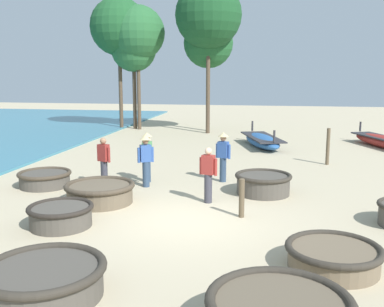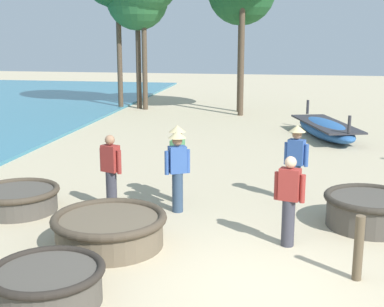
# 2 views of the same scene
# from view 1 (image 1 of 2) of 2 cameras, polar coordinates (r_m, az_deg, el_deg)

# --- Properties ---
(ground_plane) EXTENTS (80.00, 80.00, 0.00)m
(ground_plane) POSITION_cam_1_polar(r_m,az_deg,el_deg) (11.27, -0.81, -8.44)
(ground_plane) COLOR #BCAD8C
(coracle_tilted) EXTENTS (1.80, 1.80, 0.47)m
(coracle_tilted) POSITION_cam_1_polar(r_m,az_deg,el_deg) (8.94, 17.52, -12.29)
(coracle_tilted) COLOR brown
(coracle_tilted) RESTS_ON ground
(coracle_front_right) EXTENTS (1.69, 1.69, 0.49)m
(coracle_front_right) POSITION_cam_1_polar(r_m,az_deg,el_deg) (15.17, -18.20, -3.00)
(coracle_front_right) COLOR #4C473F
(coracle_front_right) RESTS_ON ground
(coracle_far_left) EXTENTS (2.04, 2.04, 0.56)m
(coracle_far_left) POSITION_cam_1_polar(r_m,az_deg,el_deg) (7.94, -18.26, -14.87)
(coracle_far_left) COLOR #4C473F
(coracle_far_left) RESTS_ON ground
(coracle_beside_post) EXTENTS (1.97, 1.97, 0.57)m
(coracle_beside_post) POSITION_cam_1_polar(r_m,az_deg,el_deg) (12.89, -11.61, -4.80)
(coracle_beside_post) COLOR brown
(coracle_beside_post) RESTS_ON ground
(coracle_upturned) EXTENTS (1.56, 1.56, 0.53)m
(coracle_upturned) POSITION_cam_1_polar(r_m,az_deg,el_deg) (11.18, -16.33, -7.48)
(coracle_upturned) COLOR #4C473F
(coracle_upturned) RESTS_ON ground
(coracle_front_left) EXTENTS (1.70, 1.70, 0.62)m
(coracle_front_left) POSITION_cam_1_polar(r_m,az_deg,el_deg) (13.69, 9.03, -3.71)
(coracle_front_left) COLOR #4C473F
(coracle_front_left) RESTS_ON ground
(long_boat_red_hull) EXTENTS (2.40, 4.44, 1.06)m
(long_boat_red_hull) POSITION_cam_1_polar(r_m,az_deg,el_deg) (22.39, 8.89, 1.64)
(long_boat_red_hull) COLOR #285693
(long_boat_red_hull) RESTS_ON ground
(fisherman_standing_right) EXTENTS (0.36, 0.52, 1.67)m
(fisherman_standing_right) POSITION_cam_1_polar(r_m,az_deg,el_deg) (14.95, -5.72, -0.03)
(fisherman_standing_right) COLOR #2D425B
(fisherman_standing_right) RESTS_ON ground
(fisherman_hauling) EXTENTS (0.50, 0.33, 1.57)m
(fisherman_hauling) POSITION_cam_1_polar(r_m,az_deg,el_deg) (14.63, -11.13, -0.88)
(fisherman_hauling) COLOR #383842
(fisherman_hauling) RESTS_ON ground
(fisherman_standing_left) EXTENTS (0.51, 0.30, 1.57)m
(fisherman_standing_left) POSITION_cam_1_polar(r_m,az_deg,el_deg) (12.52, 2.08, -2.56)
(fisherman_standing_left) COLOR #383842
(fisherman_standing_left) RESTS_ON ground
(fisherman_crouching) EXTENTS (0.47, 0.36, 1.67)m
(fisherman_crouching) POSITION_cam_1_polar(r_m,az_deg,el_deg) (14.31, -5.91, -0.50)
(fisherman_crouching) COLOR #2D425B
(fisherman_crouching) RESTS_ON ground
(fisherman_by_coracle) EXTENTS (0.51, 0.36, 1.67)m
(fisherman_by_coracle) POSITION_cam_1_polar(r_m,az_deg,el_deg) (14.94, 3.97, -0.01)
(fisherman_by_coracle) COLOR #2D425B
(fisherman_by_coracle) RESTS_ON ground
(mooring_post_shoreline) EXTENTS (0.14, 0.14, 1.46)m
(mooring_post_shoreline) POSITION_cam_1_polar(r_m,az_deg,el_deg) (18.54, 16.88, 0.86)
(mooring_post_shoreline) COLOR brown
(mooring_post_shoreline) RESTS_ON ground
(mooring_post_inland) EXTENTS (0.14, 0.14, 0.99)m
(mooring_post_inland) POSITION_cam_1_polar(r_m,az_deg,el_deg) (11.41, 6.33, -5.66)
(mooring_post_inland) COLOR brown
(mooring_post_inland) RESTS_ON ground
(tree_leftmost) EXTENTS (2.85, 2.85, 6.50)m
(tree_leftmost) POSITION_cam_1_polar(r_m,az_deg,el_deg) (29.41, -7.43, 12.95)
(tree_leftmost) COLOR #4C3D2D
(tree_leftmost) RESTS_ON ground
(tree_center) EXTENTS (3.40, 3.40, 7.76)m
(tree_center) POSITION_cam_1_polar(r_m,az_deg,el_deg) (29.11, -6.92, 14.93)
(tree_center) COLOR #4C3D2D
(tree_center) RESTS_ON ground
(tree_tall_back) EXTENTS (3.87, 3.87, 8.82)m
(tree_tall_back) POSITION_cam_1_polar(r_m,az_deg,el_deg) (27.16, 2.10, 17.12)
(tree_tall_back) COLOR #4C3D2D
(tree_tall_back) RESTS_ON ground
(tree_right_mid) EXTENTS (3.63, 3.63, 8.27)m
(tree_right_mid) POSITION_cam_1_polar(r_m,az_deg,el_deg) (29.58, -9.27, 15.58)
(tree_right_mid) COLOR #4C3D2D
(tree_right_mid) RESTS_ON ground
(tree_left_mid) EXTENTS (3.02, 3.02, 6.89)m
(tree_left_mid) POSITION_cam_1_polar(r_m,az_deg,el_deg) (28.16, 2.09, 13.77)
(tree_left_mid) COLOR #4C3D2D
(tree_left_mid) RESTS_ON ground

